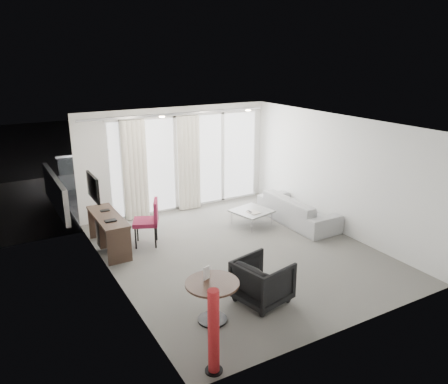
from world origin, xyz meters
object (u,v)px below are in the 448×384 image
desk (109,233)px  coffee_table (252,218)px  sofa (298,209)px  rattan_chair_a (181,184)px  red_lamp (214,332)px  rattan_chair_b (213,170)px  desk_chair (146,223)px  tub_armchair (262,281)px  round_table (212,302)px

desk → coffee_table: desk is taller
sofa → rattan_chair_a: bearing=27.1°
sofa → red_lamp: bearing=130.3°
rattan_chair_a → sofa: bearing=-46.8°
desk → rattan_chair_b: (4.14, 3.25, 0.02)m
desk_chair → rattan_chair_b: bearing=69.0°
rattan_chair_b → rattan_chair_a: bearing=-127.6°
desk_chair → red_lamp: bearing=-74.3°
sofa → rattan_chair_b: size_ratio=2.81×
desk → rattan_chair_a: bearing=41.8°
tub_armchair → sofa: 3.65m
desk_chair → round_table: desk_chair is taller
rattan_chair_a → rattan_chair_b: bearing=46.3°
red_lamp → coffee_table: red_lamp is taller
round_table → desk: bearing=101.2°
red_lamp → rattan_chair_a: size_ratio=1.51×
tub_armchair → sofa: bearing=-60.1°
round_table → rattan_chair_b: size_ratio=1.03×
rattan_chair_b → desk: bearing=-119.7°
rattan_chair_a → rattan_chair_b: rattan_chair_b is taller
desk_chair → rattan_chair_a: 3.22m
coffee_table → rattan_chair_a: bearing=101.6°
tub_armchair → rattan_chair_b: rattan_chair_b is taller
red_lamp → sofa: size_ratio=0.53×
desk → sofa: desk is taller
rattan_chair_a → coffee_table: bearing=-62.4°
tub_armchair → desk: bearing=14.1°
desk → coffee_table: 3.27m
desk → rattan_chair_a: size_ratio=2.04×
round_table → desk_chair: bearing=88.4°
rattan_chair_b → tub_armchair: bearing=-89.4°
coffee_table → round_table: bearing=-131.6°
tub_armchair → coffee_table: (1.65, 2.85, -0.18)m
tub_armchair → sofa: tub_armchair is taller
sofa → tub_armchair: bearing=132.4°
round_table → tub_armchair: 0.96m
sofa → rattan_chair_b: (-0.15, 3.97, 0.07)m
red_lamp → desk_chair: bearing=81.7°
round_table → sofa: bearing=34.9°
coffee_table → sofa: sofa is taller
coffee_table → desk: bearing=174.3°
red_lamp → rattan_chair_a: (2.55, 6.64, -0.20)m
red_lamp → rattan_chair_b: red_lamp is taller
tub_armchair → coffee_table: tub_armchair is taller
tub_armchair → rattan_chair_a: rattan_chair_a is taller
round_table → coffee_table: (2.60, 2.93, -0.14)m
red_lamp → tub_armchair: red_lamp is taller
desk_chair → sofa: (3.55, -0.56, -0.17)m
coffee_table → rattan_chair_a: size_ratio=1.05×
desk_chair → rattan_chair_a: (1.95, 2.56, -0.11)m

